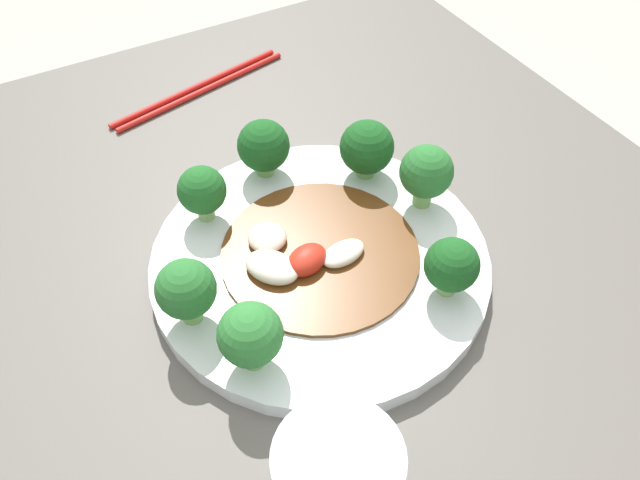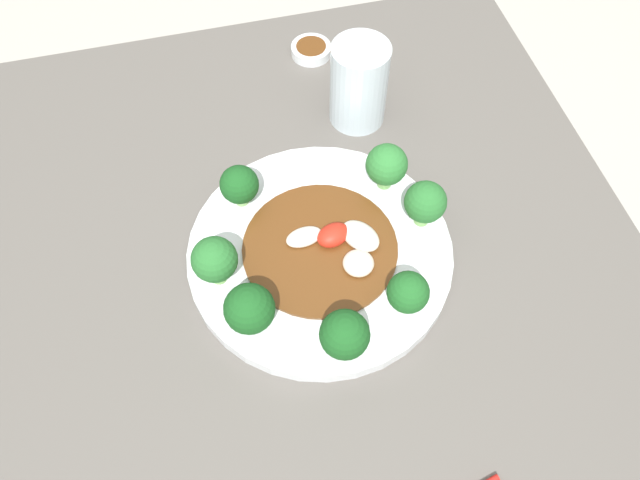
% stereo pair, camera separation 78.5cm
% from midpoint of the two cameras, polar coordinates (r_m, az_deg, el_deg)
% --- Properties ---
extents(ground_plane, '(8.00, 8.00, 0.00)m').
position_cam_midpoint_polar(ground_plane, '(1.33, -2.69, -32.03)').
color(ground_plane, '#B7B2A8').
extents(table, '(0.91, 0.81, 0.77)m').
position_cam_midpoint_polar(table, '(0.95, -3.79, -32.02)').
color(table, '#5B5651').
rests_on(table, ground_plane).
extents(plate, '(0.32, 0.32, 0.02)m').
position_cam_midpoint_polar(plate, '(0.55, -5.99, -30.87)').
color(plate, silver).
rests_on(plate, table).
extents(broccoli_southwest, '(0.05, 0.05, 0.06)m').
position_cam_midpoint_polar(broccoli_southwest, '(0.51, 6.65, -39.37)').
color(broccoli_southwest, '#89B76B').
rests_on(broccoli_southwest, plate).
extents(broccoli_north, '(0.05, 0.05, 0.07)m').
position_cam_midpoint_polar(broccoli_north, '(0.53, -22.17, -32.90)').
color(broccoli_north, '#7AAD5B').
rests_on(broccoli_north, plate).
extents(broccoli_west, '(0.05, 0.05, 0.06)m').
position_cam_midpoint_polar(broccoli_west, '(0.52, -4.22, -44.97)').
color(broccoli_west, '#7AAD5B').
rests_on(broccoli_west, plate).
extents(broccoli_northwest, '(0.06, 0.06, 0.06)m').
position_cam_midpoint_polar(broccoli_northwest, '(0.53, -18.05, -40.30)').
color(broccoli_northwest, '#7AAD5B').
rests_on(broccoli_northwest, plate).
extents(broccoli_northeast, '(0.05, 0.05, 0.06)m').
position_cam_midpoint_polar(broccoli_northeast, '(0.53, -17.31, -22.17)').
color(broccoli_northeast, '#89B76B').
rests_on(broccoli_northeast, plate).
extents(broccoli_southeast, '(0.05, 0.05, 0.07)m').
position_cam_midpoint_polar(broccoli_southeast, '(0.52, 3.83, -20.00)').
color(broccoli_southeast, '#70A356').
rests_on(broccoli_southeast, plate).
extents(broccoli_south, '(0.05, 0.05, 0.07)m').
position_cam_midpoint_polar(broccoli_south, '(0.51, 9.37, -26.02)').
color(broccoli_south, '#7AAD5B').
rests_on(broccoli_south, plate).
extents(stirfry_center, '(0.19, 0.19, 0.02)m').
position_cam_midpoint_polar(stirfry_center, '(0.54, -4.72, -30.72)').
color(stirfry_center, '#5B3314').
rests_on(stirfry_center, plate).
extents(drinking_glass, '(0.08, 0.08, 0.12)m').
position_cam_midpoint_polar(drinking_glass, '(0.56, 0.24, -6.18)').
color(drinking_glass, silver).
rests_on(drinking_glass, table).
extents(sauce_dish, '(0.06, 0.06, 0.02)m').
position_cam_midpoint_polar(sauce_dish, '(0.67, -5.43, 1.78)').
color(sauce_dish, silver).
rests_on(sauce_dish, table).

